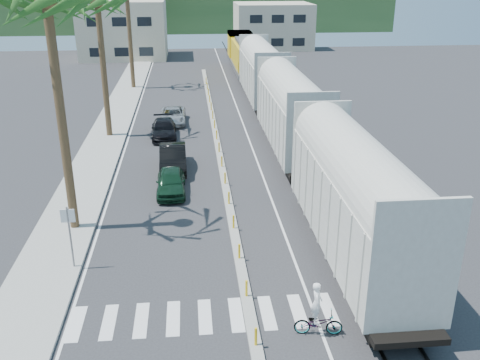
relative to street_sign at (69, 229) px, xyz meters
name	(u,v)px	position (x,y,z in m)	size (l,w,h in m)	color
ground	(244,285)	(7.30, -2.00, -1.97)	(140.00, 140.00, 0.00)	#28282B
sidewalk	(112,125)	(-1.20, 23.00, -1.90)	(3.00, 90.00, 0.15)	gray
rails	(267,113)	(12.30, 26.00, -1.94)	(1.56, 100.00, 0.06)	black
median	(217,140)	(7.30, 17.96, -1.88)	(0.45, 60.00, 0.85)	gray
crosswalk	(249,314)	(7.30, -4.00, -1.97)	(14.00, 2.20, 0.01)	silver
lane_markings	(188,124)	(5.15, 23.00, -1.97)	(9.42, 90.00, 0.01)	silver
freight_train	(277,96)	(12.30, 20.29, 0.93)	(3.00, 60.94, 5.85)	#B9B7AA
street_sign	(69,229)	(0.00, 0.00, 0.00)	(0.60, 0.08, 3.00)	slate
buildings	(159,20)	(0.89, 69.66, 2.39)	(38.00, 27.00, 10.00)	#B8AD92
car_lead	(171,181)	(4.07, 8.24, -1.27)	(1.72, 4.17, 1.41)	black
car_second	(173,158)	(4.11, 12.08, -1.17)	(1.81, 4.89, 1.60)	black
car_third	(164,129)	(3.27, 19.37, -1.30)	(2.07, 4.71, 1.35)	black
car_rear	(173,116)	(3.87, 23.50, -1.33)	(2.18, 4.66, 1.29)	#AAADAF
cyclist	(318,318)	(9.62, -5.43, -1.29)	(1.07, 1.91, 2.15)	#9EA0A5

